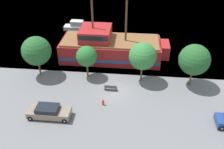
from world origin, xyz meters
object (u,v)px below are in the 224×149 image
Objects in this scene: bench_promenade_east at (111,88)px; moored_boat_dockside at (79,26)px; pirate_ship at (110,47)px; fire_hydrant at (103,102)px; parked_car_curb_front at (49,112)px.

moored_boat_dockside is at bearing 113.43° from bench_promenade_east.
fire_hydrant is (0.40, -11.51, -1.49)m from pirate_ship.
bench_promenade_east is at bearing -66.57° from moored_boat_dockside.
fire_hydrant is (5.77, 2.65, -0.31)m from parked_car_curb_front.
pirate_ship reaches higher than bench_promenade_east.
pirate_ship is 3.45× the size of parked_car_curb_front.
moored_boat_dockside is at bearing 109.16° from fire_hydrant.
bench_promenade_east is (1.01, -8.51, -1.46)m from pirate_ship.
pirate_ship is 8.70m from bench_promenade_east.
parked_car_curb_front is at bearing -110.74° from pirate_ship.
parked_car_curb_front is 6.25× the size of fire_hydrant.
parked_car_curb_front is 6.35m from fire_hydrant.
moored_boat_dockside is 7.79× the size of fire_hydrant.
moored_boat_dockside is at bearing 94.49° from parked_car_curb_front.
moored_boat_dockside is (-7.31, 10.70, -1.24)m from pirate_ship.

